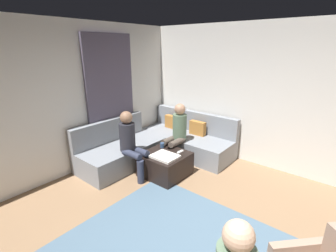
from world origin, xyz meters
name	(u,v)px	position (x,y,z in m)	size (l,w,h in m)	color
wall_back	(285,100)	(0.00, 2.94, 1.35)	(6.00, 0.12, 2.70)	silver
wall_left	(42,105)	(-2.94, 0.00, 1.35)	(0.12, 6.00, 2.70)	silver
curtain_panel	(111,99)	(-2.84, 1.30, 1.25)	(0.06, 1.10, 2.50)	#595166
sectional_couch	(159,144)	(-2.08, 1.88, 0.28)	(2.10, 2.55, 0.87)	gray
ottoman	(165,164)	(-1.49, 1.37, 0.21)	(0.76, 0.76, 0.42)	black
folded_blanket	(165,156)	(-1.39, 1.25, 0.44)	(0.44, 0.36, 0.04)	white
coffee_mug	(162,145)	(-1.71, 1.55, 0.47)	(0.08, 0.08, 0.10)	#334C72
game_remote	(180,152)	(-1.31, 1.59, 0.43)	(0.05, 0.15, 0.02)	white
person_on_couch_back	(177,131)	(-1.66, 1.93, 0.66)	(0.30, 0.60, 1.20)	brown
person_on_couch_side	(131,142)	(-1.93, 0.98, 0.66)	(0.60, 0.30, 1.20)	#2D3347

